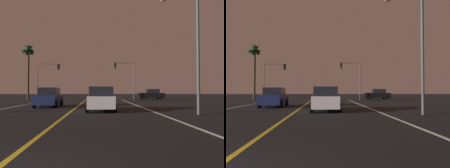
% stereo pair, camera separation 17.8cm
% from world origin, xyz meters
% --- Properties ---
extents(lane_edge_right, '(0.16, 39.07, 0.01)m').
position_xyz_m(lane_edge_right, '(5.60, 13.54, 0.00)').
color(lane_edge_right, silver).
rests_on(lane_edge_right, ground).
extents(lane_center_divider, '(0.16, 39.07, 0.01)m').
position_xyz_m(lane_center_divider, '(0.00, 13.54, 0.00)').
color(lane_center_divider, gold).
rests_on(lane_center_divider, ground).
extents(car_lead_same_lane, '(2.02, 4.30, 1.70)m').
position_xyz_m(car_lead_same_lane, '(2.05, 13.07, 0.82)').
color(car_lead_same_lane, black).
rests_on(car_lead_same_lane, ground).
extents(car_crossing_side, '(4.30, 2.02, 1.70)m').
position_xyz_m(car_crossing_side, '(10.72, 35.03, 0.82)').
color(car_crossing_side, black).
rests_on(car_crossing_side, ground).
extents(car_oncoming, '(2.02, 4.30, 1.70)m').
position_xyz_m(car_oncoming, '(-2.50, 17.54, 0.82)').
color(car_oncoming, black).
rests_on(car_oncoming, ground).
extents(traffic_light_near_right, '(3.30, 0.36, 5.93)m').
position_xyz_m(traffic_light_near_right, '(6.07, 33.57, 4.38)').
color(traffic_light_near_right, '#4C4C51').
rests_on(traffic_light_near_right, ground).
extents(traffic_light_near_left, '(3.53, 0.36, 5.67)m').
position_xyz_m(traffic_light_near_left, '(-5.92, 33.57, 4.22)').
color(traffic_light_near_left, '#4C4C51').
rests_on(traffic_light_near_left, ground).
extents(street_lamp_right_near, '(2.41, 0.44, 7.18)m').
position_xyz_m(street_lamp_right_near, '(7.19, 10.03, 4.64)').
color(street_lamp_right_near, '#4C4C51').
rests_on(street_lamp_right_near, ground).
extents(palm_tree_left_far, '(2.22, 2.30, 9.30)m').
position_xyz_m(palm_tree_left_far, '(-9.58, 35.52, 7.46)').
color(palm_tree_left_far, '#473826').
rests_on(palm_tree_left_far, ground).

